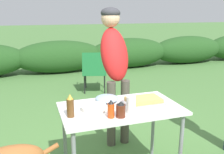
{
  "coord_description": "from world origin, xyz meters",
  "views": [
    {
      "loc": [
        -0.76,
        -2.01,
        1.59
      ],
      "look_at": [
        0.09,
        0.52,
        0.89
      ],
      "focal_mm": 40.0,
      "sensor_mm": 36.0,
      "label": 1
    }
  ],
  "objects_px": {
    "plate_stack": "(94,108)",
    "hot_sauce_bottle": "(111,109)",
    "beer_bottle": "(70,106)",
    "food_tray": "(144,101)",
    "paper_cup_stack": "(131,104)",
    "mixing_bowl": "(107,98)",
    "folding_table": "(121,115)",
    "bbq_sauce_bottle": "(121,110)",
    "standing_person_in_red_jacket": "(114,59)",
    "camp_chair_green_behind_table": "(95,70)"
  },
  "relations": [
    {
      "from": "plate_stack",
      "to": "hot_sauce_bottle",
      "type": "xyz_separation_m",
      "value": [
        0.09,
        -0.21,
        0.05
      ]
    },
    {
      "from": "beer_bottle",
      "to": "hot_sauce_bottle",
      "type": "relative_size",
      "value": 1.28
    },
    {
      "from": "food_tray",
      "to": "paper_cup_stack",
      "type": "height_order",
      "value": "paper_cup_stack"
    },
    {
      "from": "mixing_bowl",
      "to": "hot_sauce_bottle",
      "type": "relative_size",
      "value": 1.45
    },
    {
      "from": "food_tray",
      "to": "hot_sauce_bottle",
      "type": "height_order",
      "value": "hot_sauce_bottle"
    },
    {
      "from": "folding_table",
      "to": "hot_sauce_bottle",
      "type": "height_order",
      "value": "hot_sauce_bottle"
    },
    {
      "from": "bbq_sauce_bottle",
      "to": "standing_person_in_red_jacket",
      "type": "xyz_separation_m",
      "value": [
        0.27,
        0.95,
        0.24
      ]
    },
    {
      "from": "beer_bottle",
      "to": "camp_chair_green_behind_table",
      "type": "xyz_separation_m",
      "value": [
        0.92,
        2.76,
        -0.37
      ]
    },
    {
      "from": "food_tray",
      "to": "plate_stack",
      "type": "relative_size",
      "value": 1.6
    },
    {
      "from": "food_tray",
      "to": "hot_sauce_bottle",
      "type": "xyz_separation_m",
      "value": [
        -0.4,
        -0.21,
        0.05
      ]
    },
    {
      "from": "food_tray",
      "to": "paper_cup_stack",
      "type": "bearing_deg",
      "value": -140.62
    },
    {
      "from": "folding_table",
      "to": "beer_bottle",
      "type": "bearing_deg",
      "value": -171.81
    },
    {
      "from": "mixing_bowl",
      "to": "hot_sauce_bottle",
      "type": "distance_m",
      "value": 0.39
    },
    {
      "from": "bbq_sauce_bottle",
      "to": "beer_bottle",
      "type": "bearing_deg",
      "value": 160.93
    },
    {
      "from": "hot_sauce_bottle",
      "to": "standing_person_in_red_jacket",
      "type": "height_order",
      "value": "standing_person_in_red_jacket"
    },
    {
      "from": "camp_chair_green_behind_table",
      "to": "plate_stack",
      "type": "bearing_deg",
      "value": -88.86
    },
    {
      "from": "plate_stack",
      "to": "standing_person_in_red_jacket",
      "type": "distance_m",
      "value": 0.9
    },
    {
      "from": "paper_cup_stack",
      "to": "standing_person_in_red_jacket",
      "type": "xyz_separation_m",
      "value": [
        0.15,
        0.89,
        0.24
      ]
    },
    {
      "from": "bbq_sauce_bottle",
      "to": "camp_chair_green_behind_table",
      "type": "xyz_separation_m",
      "value": [
        0.53,
        2.89,
        -0.34
      ]
    },
    {
      "from": "bbq_sauce_bottle",
      "to": "hot_sauce_bottle",
      "type": "height_order",
      "value": "hot_sauce_bottle"
    },
    {
      "from": "folding_table",
      "to": "hot_sauce_bottle",
      "type": "bearing_deg",
      "value": -129.69
    },
    {
      "from": "mixing_bowl",
      "to": "camp_chair_green_behind_table",
      "type": "bearing_deg",
      "value": 78.18
    },
    {
      "from": "camp_chair_green_behind_table",
      "to": "paper_cup_stack",
      "type": "bearing_deg",
      "value": -82.38
    },
    {
      "from": "mixing_bowl",
      "to": "camp_chair_green_behind_table",
      "type": "relative_size",
      "value": 0.27
    },
    {
      "from": "hot_sauce_bottle",
      "to": "mixing_bowl",
      "type": "bearing_deg",
      "value": 77.63
    },
    {
      "from": "mixing_bowl",
      "to": "hot_sauce_bottle",
      "type": "bearing_deg",
      "value": -102.37
    },
    {
      "from": "hot_sauce_bottle",
      "to": "standing_person_in_red_jacket",
      "type": "distance_m",
      "value": 1.03
    },
    {
      "from": "standing_person_in_red_jacket",
      "to": "bbq_sauce_bottle",
      "type": "bearing_deg",
      "value": -109.52
    },
    {
      "from": "food_tray",
      "to": "beer_bottle",
      "type": "relative_size",
      "value": 1.83
    },
    {
      "from": "hot_sauce_bottle",
      "to": "camp_chair_green_behind_table",
      "type": "height_order",
      "value": "hot_sauce_bottle"
    },
    {
      "from": "food_tray",
      "to": "paper_cup_stack",
      "type": "distance_m",
      "value": 0.26
    },
    {
      "from": "mixing_bowl",
      "to": "paper_cup_stack",
      "type": "distance_m",
      "value": 0.35
    },
    {
      "from": "food_tray",
      "to": "plate_stack",
      "type": "xyz_separation_m",
      "value": [
        -0.49,
        -0.0,
        -0.01
      ]
    },
    {
      "from": "hot_sauce_bottle",
      "to": "bbq_sauce_bottle",
      "type": "bearing_deg",
      "value": -10.42
    },
    {
      "from": "food_tray",
      "to": "standing_person_in_red_jacket",
      "type": "relative_size",
      "value": 0.22
    },
    {
      "from": "beer_bottle",
      "to": "bbq_sauce_bottle",
      "type": "height_order",
      "value": "beer_bottle"
    },
    {
      "from": "beer_bottle",
      "to": "bbq_sauce_bottle",
      "type": "distance_m",
      "value": 0.42
    },
    {
      "from": "folding_table",
      "to": "mixing_bowl",
      "type": "relative_size",
      "value": 4.85
    },
    {
      "from": "food_tray",
      "to": "mixing_bowl",
      "type": "height_order",
      "value": "mixing_bowl"
    },
    {
      "from": "plate_stack",
      "to": "mixing_bowl",
      "type": "bearing_deg",
      "value": 43.78
    },
    {
      "from": "paper_cup_stack",
      "to": "standing_person_in_red_jacket",
      "type": "bearing_deg",
      "value": 80.15
    },
    {
      "from": "camp_chair_green_behind_table",
      "to": "hot_sauce_bottle",
      "type": "bearing_deg",
      "value": -86.07
    },
    {
      "from": "plate_stack",
      "to": "beer_bottle",
      "type": "height_order",
      "value": "beer_bottle"
    },
    {
      "from": "plate_stack",
      "to": "paper_cup_stack",
      "type": "relative_size",
      "value": 1.53
    },
    {
      "from": "mixing_bowl",
      "to": "beer_bottle",
      "type": "xyz_separation_m",
      "value": [
        -0.4,
        -0.25,
        0.06
      ]
    },
    {
      "from": "beer_bottle",
      "to": "standing_person_in_red_jacket",
      "type": "xyz_separation_m",
      "value": [
        0.67,
        0.81,
        0.22
      ]
    },
    {
      "from": "beer_bottle",
      "to": "standing_person_in_red_jacket",
      "type": "distance_m",
      "value": 1.07
    },
    {
      "from": "hot_sauce_bottle",
      "to": "food_tray",
      "type": "bearing_deg",
      "value": 27.91
    },
    {
      "from": "mixing_bowl",
      "to": "beer_bottle",
      "type": "bearing_deg",
      "value": -147.44
    },
    {
      "from": "mixing_bowl",
      "to": "bbq_sauce_bottle",
      "type": "height_order",
      "value": "bbq_sauce_bottle"
    }
  ]
}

